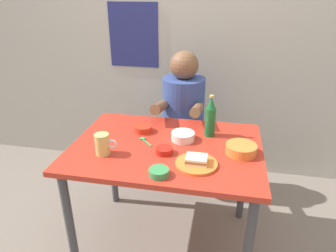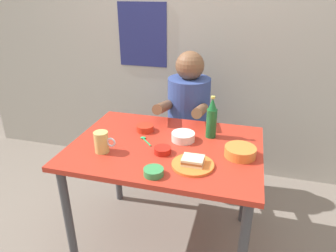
{
  "view_description": "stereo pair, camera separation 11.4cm",
  "coord_description": "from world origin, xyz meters",
  "px_view_note": "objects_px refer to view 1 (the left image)",
  "views": [
    {
      "loc": [
        0.31,
        -1.53,
        1.58
      ],
      "look_at": [
        0.0,
        0.05,
        0.84
      ],
      "focal_mm": 32.42,
      "sensor_mm": 36.0,
      "label": 1
    },
    {
      "loc": [
        0.42,
        -1.51,
        1.58
      ],
      "look_at": [
        0.0,
        0.05,
        0.84
      ],
      "focal_mm": 32.42,
      "sensor_mm": 36.0,
      "label": 2
    }
  ],
  "objects_px": {
    "sandwich": "(197,160)",
    "beer_mug": "(103,144)",
    "plate_orange": "(196,164)",
    "person_seated": "(183,105)",
    "stool": "(182,151)",
    "beer_bottle": "(210,118)",
    "sambal_bowl_red": "(164,150)",
    "dining_table": "(166,159)"
  },
  "relations": [
    {
      "from": "person_seated",
      "to": "beer_mug",
      "type": "distance_m",
      "value": 0.85
    },
    {
      "from": "stool",
      "to": "beer_mug",
      "type": "relative_size",
      "value": 3.57
    },
    {
      "from": "person_seated",
      "to": "plate_orange",
      "type": "xyz_separation_m",
      "value": [
        0.19,
        -0.8,
        -0.02
      ]
    },
    {
      "from": "sandwich",
      "to": "plate_orange",
      "type": "bearing_deg",
      "value": 0.0
    },
    {
      "from": "sandwich",
      "to": "beer_bottle",
      "type": "relative_size",
      "value": 0.42
    },
    {
      "from": "plate_orange",
      "to": "beer_bottle",
      "type": "distance_m",
      "value": 0.38
    },
    {
      "from": "stool",
      "to": "plate_orange",
      "type": "bearing_deg",
      "value": -76.82
    },
    {
      "from": "person_seated",
      "to": "plate_orange",
      "type": "height_order",
      "value": "person_seated"
    },
    {
      "from": "person_seated",
      "to": "stool",
      "type": "bearing_deg",
      "value": 90.0
    },
    {
      "from": "beer_bottle",
      "to": "sambal_bowl_red",
      "type": "height_order",
      "value": "beer_bottle"
    },
    {
      "from": "plate_orange",
      "to": "person_seated",
      "type": "bearing_deg",
      "value": 103.36
    },
    {
      "from": "sandwich",
      "to": "beer_mug",
      "type": "bearing_deg",
      "value": 178.34
    },
    {
      "from": "person_seated",
      "to": "beer_mug",
      "type": "height_order",
      "value": "person_seated"
    },
    {
      "from": "stool",
      "to": "beer_mug",
      "type": "xyz_separation_m",
      "value": [
        -0.33,
        -0.8,
        0.45
      ]
    },
    {
      "from": "plate_orange",
      "to": "sandwich",
      "type": "xyz_separation_m",
      "value": [
        -0.0,
        0.0,
        0.02
      ]
    },
    {
      "from": "dining_table",
      "to": "plate_orange",
      "type": "distance_m",
      "value": 0.29
    },
    {
      "from": "sambal_bowl_red",
      "to": "beer_bottle",
      "type": "bearing_deg",
      "value": 50.12
    },
    {
      "from": "person_seated",
      "to": "beer_bottle",
      "type": "height_order",
      "value": "person_seated"
    },
    {
      "from": "beer_mug",
      "to": "sambal_bowl_red",
      "type": "bearing_deg",
      "value": 12.44
    },
    {
      "from": "plate_orange",
      "to": "beer_bottle",
      "type": "xyz_separation_m",
      "value": [
        0.04,
        0.36,
        0.11
      ]
    },
    {
      "from": "beer_mug",
      "to": "beer_bottle",
      "type": "distance_m",
      "value": 0.66
    },
    {
      "from": "sandwich",
      "to": "beer_mug",
      "type": "height_order",
      "value": "beer_mug"
    },
    {
      "from": "beer_mug",
      "to": "sambal_bowl_red",
      "type": "relative_size",
      "value": 1.31
    },
    {
      "from": "plate_orange",
      "to": "sambal_bowl_red",
      "type": "relative_size",
      "value": 2.29
    },
    {
      "from": "beer_bottle",
      "to": "person_seated",
      "type": "bearing_deg",
      "value": 117.78
    },
    {
      "from": "beer_mug",
      "to": "beer_bottle",
      "type": "height_order",
      "value": "beer_bottle"
    },
    {
      "from": "beer_bottle",
      "to": "sandwich",
      "type": "bearing_deg",
      "value": -96.51
    },
    {
      "from": "dining_table",
      "to": "sandwich",
      "type": "xyz_separation_m",
      "value": [
        0.2,
        -0.18,
        0.13
      ]
    },
    {
      "from": "stool",
      "to": "person_seated",
      "type": "xyz_separation_m",
      "value": [
        0.0,
        -0.01,
        0.42
      ]
    },
    {
      "from": "sandwich",
      "to": "beer_bottle",
      "type": "bearing_deg",
      "value": 83.49
    },
    {
      "from": "beer_bottle",
      "to": "sambal_bowl_red",
      "type": "xyz_separation_m",
      "value": [
        -0.23,
        -0.27,
        -0.1
      ]
    },
    {
      "from": "sandwich",
      "to": "beer_bottle",
      "type": "xyz_separation_m",
      "value": [
        0.04,
        0.36,
        0.09
      ]
    },
    {
      "from": "plate_orange",
      "to": "beer_bottle",
      "type": "height_order",
      "value": "beer_bottle"
    },
    {
      "from": "sambal_bowl_red",
      "to": "dining_table",
      "type": "bearing_deg",
      "value": 94.88
    },
    {
      "from": "stool",
      "to": "sandwich",
      "type": "xyz_separation_m",
      "value": [
        0.19,
        -0.81,
        0.42
      ]
    },
    {
      "from": "sandwich",
      "to": "dining_table",
      "type": "bearing_deg",
      "value": 137.03
    },
    {
      "from": "beer_mug",
      "to": "sandwich",
      "type": "bearing_deg",
      "value": -1.66
    },
    {
      "from": "sandwich",
      "to": "beer_mug",
      "type": "xyz_separation_m",
      "value": [
        -0.52,
        0.01,
        0.03
      ]
    },
    {
      "from": "beer_bottle",
      "to": "stool",
      "type": "bearing_deg",
      "value": 117.18
    },
    {
      "from": "person_seated",
      "to": "plate_orange",
      "type": "relative_size",
      "value": 3.27
    },
    {
      "from": "plate_orange",
      "to": "sandwich",
      "type": "height_order",
      "value": "sandwich"
    },
    {
      "from": "stool",
      "to": "sambal_bowl_red",
      "type": "relative_size",
      "value": 4.69
    }
  ]
}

